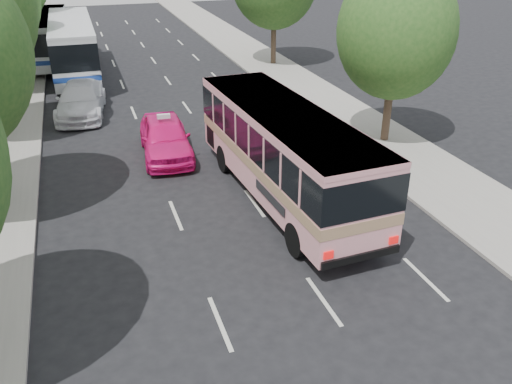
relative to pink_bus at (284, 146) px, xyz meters
name	(u,v)px	position (x,y,z in m)	size (l,w,h in m)	color
ground	(264,267)	(-2.10, -4.00, -2.11)	(120.00, 120.00, 0.00)	black
sidewalk_left	(7,102)	(-10.60, 16.00, -2.03)	(4.00, 90.00, 0.15)	#9E998E
sidewalk_right	(287,78)	(6.40, 16.00, -2.05)	(4.00, 90.00, 0.12)	#9E998E
tree_right_near	(399,27)	(6.67, 3.94, 3.09)	(5.10, 5.10, 7.95)	#38281E
pink_bus	(284,146)	(0.00, 0.00, 0.00)	(3.34, 10.77, 3.39)	pink
pink_taxi	(165,137)	(-3.36, 5.46, -1.25)	(2.04, 5.06, 1.72)	#F4157D
white_pickup	(81,100)	(-6.60, 12.50, -1.28)	(2.31, 5.69, 1.65)	silver
tour_coach_front	(73,43)	(-6.60, 20.91, 0.07)	(2.63, 12.09, 3.62)	silver
tour_coach_rear	(45,34)	(-8.40, 25.61, -0.09)	(3.29, 11.36, 3.35)	silver
taxi_roof_sign	(164,116)	(-3.36, 5.46, -0.30)	(0.55, 0.18, 0.18)	silver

